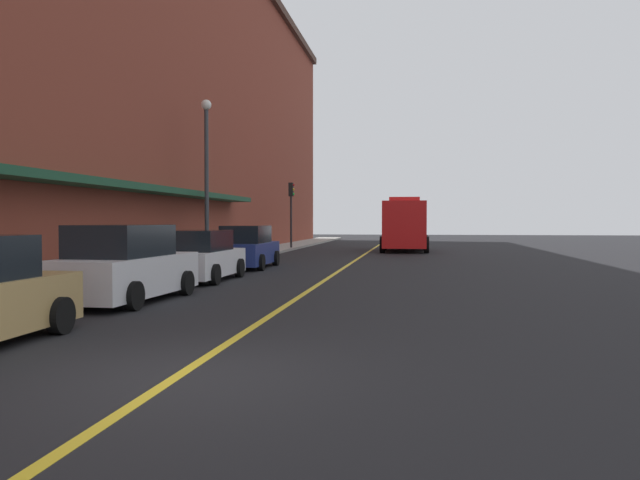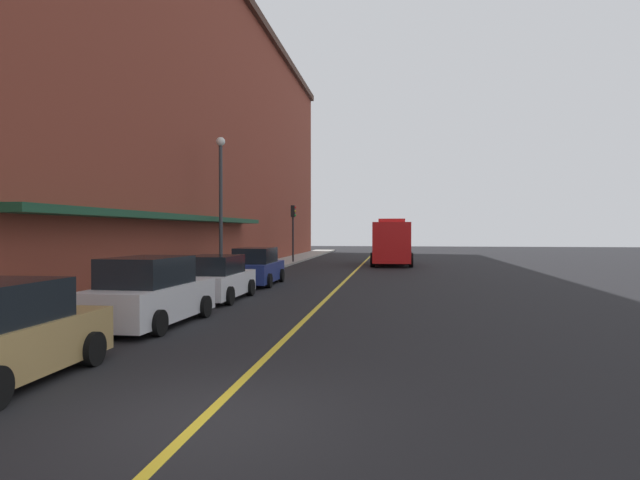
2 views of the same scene
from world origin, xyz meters
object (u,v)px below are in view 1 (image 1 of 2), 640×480
street_lamp_left (207,163)px  traffic_light_near (291,202)px  parked_car_1 (125,266)px  parking_meter_0 (156,248)px  parked_car_3 (247,248)px  fire_truck (405,226)px  parking_meter_2 (222,241)px  parked_car_2 (199,257)px

street_lamp_left → traffic_light_near: (0.66, 15.28, -1.24)m
parked_car_1 → street_lamp_left: size_ratio=0.68×
parking_meter_0 → street_lamp_left: bearing=95.1°
parked_car_3 → fire_truck: size_ratio=0.60×
parked_car_1 → parked_car_3: 11.03m
parked_car_1 → fire_truck: bearing=-10.8°
parking_meter_2 → traffic_light_near: size_ratio=0.31×
parking_meter_2 → street_lamp_left: bearing=-162.4°
fire_truck → street_lamp_left: street_lamp_left is taller
parked_car_1 → parking_meter_2: 12.25m
parked_car_1 → parking_meter_2: (-1.42, 12.16, 0.21)m
parked_car_2 → parking_meter_0: size_ratio=3.27×
parked_car_2 → parking_meter_2: (-1.37, 6.79, 0.29)m
parked_car_3 → traffic_light_near: 16.45m
parked_car_1 → parked_car_2: (-0.05, 5.37, -0.09)m
parked_car_2 → street_lamp_left: street_lamp_left is taller
fire_truck → traffic_light_near: size_ratio=1.81×
parking_meter_2 → street_lamp_left: (-0.60, -0.19, 3.34)m
parking_meter_2 → street_lamp_left: size_ratio=0.19×
parked_car_1 → traffic_light_near: (-1.36, 27.25, 2.30)m
parked_car_3 → parking_meter_0: bearing=165.1°
traffic_light_near → parking_meter_0: bearing=-90.2°
parked_car_3 → traffic_light_near: traffic_light_near is taller
parked_car_1 → parked_car_2: parked_car_1 is taller
fire_truck → parking_meter_2: (-7.55, -14.60, -0.53)m
parking_meter_0 → parking_meter_2: bearing=90.0°
parking_meter_2 → traffic_light_near: bearing=89.8°
parked_car_1 → parking_meter_0: 5.39m
parked_car_1 → parked_car_3: (0.01, 11.03, -0.04)m
parked_car_2 → fire_truck: fire_truck is taller
parked_car_1 → street_lamp_left: 12.65m
traffic_light_near → fire_truck: bearing=-3.7°
parked_car_2 → street_lamp_left: 7.79m
parked_car_3 → street_lamp_left: street_lamp_left is taller
parked_car_2 → parking_meter_0: bearing=97.4°
street_lamp_left → parked_car_2: bearing=-73.4°
parked_car_1 → traffic_light_near: 27.38m
parked_car_3 → parking_meter_2: parked_car_3 is taller
parked_car_3 → traffic_light_near: bearing=3.8°
fire_truck → parking_meter_0: bearing=-19.8°
parked_car_2 → parked_car_3: bearing=-0.6°
parking_meter_0 → parked_car_3: bearing=76.2°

